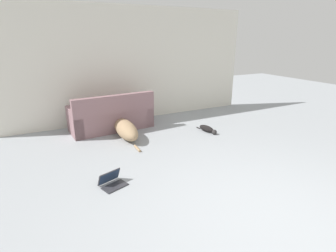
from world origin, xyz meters
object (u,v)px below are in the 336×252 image
at_px(cat, 208,129).
at_px(dog, 125,129).
at_px(laptop_open, 112,181).
at_px(couch, 112,117).

bearing_deg(cat, dog, -117.69).
distance_m(dog, laptop_open, 1.96).
relative_size(couch, dog, 1.17).
height_order(couch, laptop_open, couch).
bearing_deg(dog, laptop_open, 157.13).
bearing_deg(cat, couch, -132.39).
xyz_separation_m(dog, laptop_open, (-0.79, -1.79, -0.11)).
relative_size(couch, cat, 3.06).
distance_m(dog, cat, 1.85).
bearing_deg(laptop_open, dog, 46.97).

